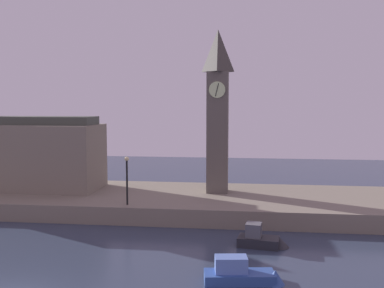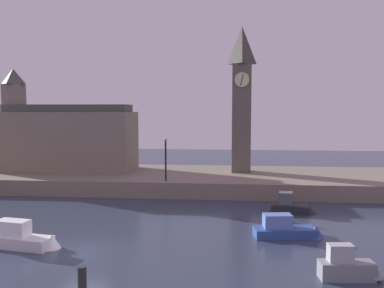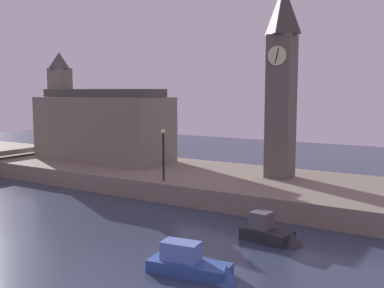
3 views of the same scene
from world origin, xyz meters
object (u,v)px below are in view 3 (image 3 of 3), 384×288
clock_tower (282,79)px  streetlamp (163,149)px  parliament_hall (100,125)px  boat_tour_blue (196,265)px  boat_barge_dark (272,233)px

clock_tower → streetlamp: clock_tower is taller
clock_tower → parliament_hall: bearing=-178.5°
boat_tour_blue → parliament_hall: bearing=142.2°
boat_barge_dark → boat_tour_blue: bearing=-100.3°
parliament_hall → streetlamp: bearing=-25.6°
clock_tower → streetlamp: bearing=-138.7°
streetlamp → boat_barge_dark: size_ratio=1.09×
boat_barge_dark → boat_tour_blue: boat_barge_dark is taller
boat_barge_dark → boat_tour_blue: (-1.14, -6.32, -0.03)m
boat_barge_dark → parliament_hall: bearing=155.2°
boat_tour_blue → clock_tower: bearing=98.9°
boat_tour_blue → boat_barge_dark: bearing=79.7°
parliament_hall → clock_tower: bearing=1.5°
streetlamp → parliament_hall: bearing=154.4°
streetlamp → boat_tour_blue: size_ratio=0.86×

